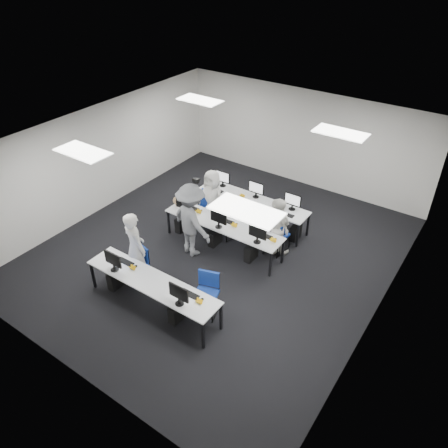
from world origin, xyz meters
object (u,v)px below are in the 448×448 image
Objects in this scene: desk_mid at (223,225)px; chair_1 at (206,301)px; chair_6 at (246,225)px; desk_front at (152,283)px; student_0 at (135,247)px; student_1 at (277,226)px; chair_4 at (274,243)px; chair_3 at (229,228)px; photographer at (191,220)px; chair_5 at (211,210)px; chair_7 at (278,240)px; student_2 at (212,198)px; student_3 at (275,225)px; chair_2 at (206,214)px; chair_0 at (138,271)px.

chair_1 is (1.02, -2.08, -0.37)m from desk_mid.
chair_1 is 3.05m from chair_6.
desk_front is 1.20m from chair_1.
student_0 reaches higher than desk_mid.
chair_6 is 0.59× the size of student_1.
chair_4 is 0.47× the size of student_0.
chair_4 is at bearing 22.15° from chair_3.
photographer reaches higher than student_0.
chair_5 is 3.06m from student_0.
student_2 is (-2.07, 0.01, 0.54)m from chair_7.
student_3 reaches higher than chair_6.
photographer reaches higher than desk_front.
chair_1 reaches higher than chair_3.
student_0 is (0.10, -2.76, 0.60)m from chair_2.
chair_1 is 2.78m from student_3.
chair_6 is (0.16, 0.84, -0.40)m from desk_mid.
chair_3 is at bearing -117.22° from chair_6.
chair_6 is at bearing 87.38° from desk_front.
photographer is at bearing -136.11° from chair_7.
desk_front and desk_mid have the same top height.
photographer is at bearing -90.45° from chair_3.
chair_0 is 1.04× the size of chair_5.
chair_6 is 1.08m from student_3.
chair_4 is 0.57× the size of student_3.
photographer is at bearing -100.90° from chair_6.
chair_0 is 2.74m from chair_3.
chair_4 reaches higher than desk_front.
student_3 is (1.26, 0.17, 0.49)m from chair_3.
photographer is at bearing -130.43° from desk_mid.
student_2 is (0.18, -0.14, 0.53)m from chair_5.
photographer is at bearing 90.74° from chair_0.
student_0 reaches higher than chair_6.
chair_7 is 0.44× the size of photographer.
chair_4 is 0.97× the size of chair_5.
chair_1 is 2.68m from chair_4.
student_2 is at bearing -174.58° from chair_7.
desk_front is at bearing -80.87° from chair_5.
chair_4 is 1.03m from chair_6.
chair_7 is 0.47× the size of student_0.
student_0 is 2.85m from student_2.
desk_mid is 1.99× the size of student_2.
desk_front is 3.67m from chair_5.
chair_2 is at bearing -161.92° from student_3.
chair_1 is at bearing -47.71° from chair_3.
chair_2 is 1.20m from chair_6.
photographer is (-0.36, -1.09, 0.70)m from chair_3.
chair_2 is (-0.15, 2.81, 0.01)m from chair_0.
chair_4 is at bearing 67.49° from chair_0.
chair_2 is 1.51m from photographer.
desk_front is at bearing 119.23° from photographer.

